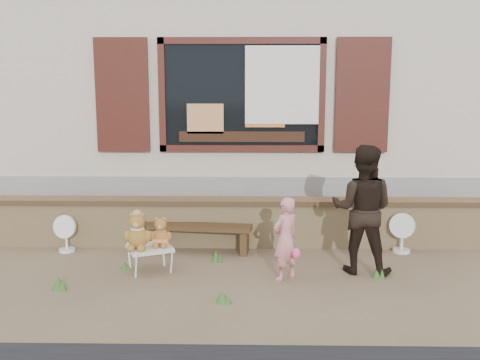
{
  "coord_description": "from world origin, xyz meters",
  "views": [
    {
      "loc": [
        0.14,
        -6.55,
        2.28
      ],
      "look_at": [
        0.0,
        0.6,
        1.0
      ],
      "focal_mm": 42.0,
      "sensor_mm": 36.0,
      "label": 1
    }
  ],
  "objects_px": {
    "folding_chair": "(150,249)",
    "child": "(286,239)",
    "teddy_bear_left": "(138,230)",
    "teddy_bear_right": "(161,231)",
    "adult": "(362,209)",
    "bench": "(197,232)"
  },
  "relations": [
    {
      "from": "teddy_bear_left",
      "to": "adult",
      "type": "xyz_separation_m",
      "value": [
        2.66,
        0.1,
        0.24
      ]
    },
    {
      "from": "teddy_bear_left",
      "to": "child",
      "type": "xyz_separation_m",
      "value": [
        1.74,
        -0.17,
        -0.05
      ]
    },
    {
      "from": "adult",
      "to": "folding_chair",
      "type": "bearing_deg",
      "value": 19.1
    },
    {
      "from": "folding_chair",
      "to": "bench",
      "type": "bearing_deg",
      "value": 34.45
    },
    {
      "from": "folding_chair",
      "to": "teddy_bear_right",
      "type": "relative_size",
      "value": 1.76
    },
    {
      "from": "bench",
      "to": "folding_chair",
      "type": "distance_m",
      "value": 0.94
    },
    {
      "from": "bench",
      "to": "teddy_bear_right",
      "type": "bearing_deg",
      "value": -110.06
    },
    {
      "from": "folding_chair",
      "to": "child",
      "type": "xyz_separation_m",
      "value": [
        1.61,
        -0.23,
        0.21
      ]
    },
    {
      "from": "teddy_bear_right",
      "to": "child",
      "type": "xyz_separation_m",
      "value": [
        1.48,
        -0.28,
        -0.0
      ]
    },
    {
      "from": "teddy_bear_left",
      "to": "adult",
      "type": "distance_m",
      "value": 2.67
    },
    {
      "from": "teddy_bear_left",
      "to": "teddy_bear_right",
      "type": "bearing_deg",
      "value": -0.0
    },
    {
      "from": "folding_chair",
      "to": "teddy_bear_left",
      "type": "height_order",
      "value": "teddy_bear_left"
    },
    {
      "from": "bench",
      "to": "teddy_bear_right",
      "type": "height_order",
      "value": "teddy_bear_right"
    },
    {
      "from": "bench",
      "to": "teddy_bear_left",
      "type": "height_order",
      "value": "teddy_bear_left"
    },
    {
      "from": "adult",
      "to": "child",
      "type": "bearing_deg",
      "value": 34.68
    },
    {
      "from": "child",
      "to": "adult",
      "type": "height_order",
      "value": "adult"
    },
    {
      "from": "folding_chair",
      "to": "child",
      "type": "height_order",
      "value": "child"
    },
    {
      "from": "teddy_bear_right",
      "to": "adult",
      "type": "xyz_separation_m",
      "value": [
        2.4,
        -0.01,
        0.28
      ]
    },
    {
      "from": "teddy_bear_left",
      "to": "teddy_bear_right",
      "type": "xyz_separation_m",
      "value": [
        0.26,
        0.11,
        -0.04
      ]
    },
    {
      "from": "teddy_bear_right",
      "to": "folding_chair",
      "type": "bearing_deg",
      "value": 180.0
    },
    {
      "from": "child",
      "to": "adult",
      "type": "relative_size",
      "value": 0.63
    },
    {
      "from": "child",
      "to": "teddy_bear_left",
      "type": "bearing_deg",
      "value": -44.97
    }
  ]
}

